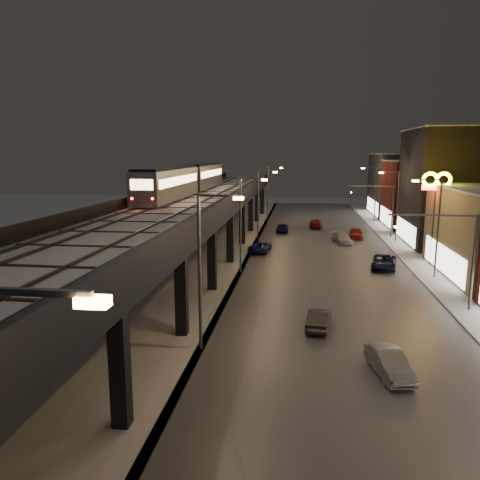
{
  "coord_description": "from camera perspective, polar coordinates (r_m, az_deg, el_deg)",
  "views": [
    {
      "loc": [
        4.81,
        -11.91,
        11.15
      ],
      "look_at": [
        0.54,
        21.0,
        5.0
      ],
      "focal_mm": 35.0,
      "sensor_mm": 36.0,
      "label": 1
    }
  ],
  "objects": [
    {
      "name": "sidewalk_right",
      "position": [
        49.85,
        21.96,
        -3.12
      ],
      "size": [
        4.0,
        120.0,
        0.14
      ],
      "primitive_type": "cube",
      "color": "#9FA1A8",
      "rests_on": "ground"
    },
    {
      "name": "car_near_white",
      "position": [
        30.88,
        9.59,
        -9.59
      ],
      "size": [
        1.81,
        3.89,
        1.23
      ],
      "primitive_type": "imported",
      "rotation": [
        0.0,
        0.0,
        3.0
      ],
      "color": "black",
      "rests_on": "ground"
    },
    {
      "name": "car_onc_white",
      "position": [
        60.06,
        12.32,
        0.15
      ],
      "size": [
        2.74,
        4.52,
        1.22
      ],
      "primitive_type": "imported",
      "rotation": [
        0.0,
        0.0,
        0.26
      ],
      "color": "#A7A7A7",
      "rests_on": "ground"
    },
    {
      "name": "building_f",
      "position": [
        90.15,
        19.78,
        6.34
      ],
      "size": [
        12.2,
        16.2,
        11.16
      ],
      "color": "#292A2E",
      "rests_on": "ground"
    },
    {
      "name": "streetlight_left_2",
      "position": [
        43.63,
        0.42,
        2.71
      ],
      "size": [
        2.57,
        0.28,
        9.0
      ],
      "color": "#38383A",
      "rests_on": "ground"
    },
    {
      "name": "subway_train",
      "position": [
        56.3,
        -6.35,
        7.45
      ],
      "size": [
        2.7,
        33.12,
        3.22
      ],
      "color": "gray",
      "rests_on": "viaduct_trackbed"
    },
    {
      "name": "sign_mcdonalds",
      "position": [
        49.96,
        22.78,
        5.55
      ],
      "size": [
        2.79,
        0.53,
        9.39
      ],
      "color": "#38383A",
      "rests_on": "ground"
    },
    {
      "name": "streetlight_right_4",
      "position": [
        80.03,
        16.01,
        5.86
      ],
      "size": [
        2.56,
        0.28,
        9.0
      ],
      "color": "#38383A",
      "rests_on": "ground"
    },
    {
      "name": "car_mid_dark",
      "position": [
        71.73,
        9.19,
        1.94
      ],
      "size": [
        1.82,
        4.41,
        1.28
      ],
      "primitive_type": "imported",
      "rotation": [
        0.0,
        0.0,
        3.13
      ],
      "color": "#661005",
      "rests_on": "ground"
    },
    {
      "name": "streetlight_right_2",
      "position": [
        44.93,
        22.71,
        2.12
      ],
      "size": [
        2.56,
        0.28,
        9.0
      ],
      "color": "#38383A",
      "rests_on": "ground"
    },
    {
      "name": "streetlight_left_4",
      "position": [
        79.31,
        3.6,
        6.2
      ],
      "size": [
        2.57,
        0.28,
        9.0
      ],
      "color": "#38383A",
      "rests_on": "ground"
    },
    {
      "name": "elevated_viaduct",
      "position": [
        45.41,
        -6.45,
        3.43
      ],
      "size": [
        9.0,
        100.0,
        6.3
      ],
      "color": "black",
      "rests_on": "ground"
    },
    {
      "name": "car_onc_red",
      "position": [
        63.67,
        13.98,
        0.75
      ],
      "size": [
        1.94,
        4.3,
        1.43
      ],
      "primitive_type": "imported",
      "rotation": [
        0.0,
        0.0,
        -0.06
      ],
      "color": "maroon",
      "rests_on": "ground"
    },
    {
      "name": "viaduct_parapet_streetside",
      "position": [
        44.59,
        -0.98,
        4.96
      ],
      "size": [
        0.3,
        100.0,
        1.1
      ],
      "primitive_type": "cube",
      "color": "black",
      "rests_on": "elevated_viaduct"
    },
    {
      "name": "viaduct_trackbed",
      "position": [
        45.45,
        -6.45,
        4.42
      ],
      "size": [
        8.4,
        100.0,
        0.32
      ],
      "color": "#B2B7C1",
      "rests_on": "elevated_viaduct"
    },
    {
      "name": "building_d",
      "position": [
        63.04,
        25.22,
        5.8
      ],
      "size": [
        12.2,
        13.2,
        14.16
      ],
      "color": "black",
      "rests_on": "ground"
    },
    {
      "name": "road_surface",
      "position": [
        48.29,
        10.39,
        -2.99
      ],
      "size": [
        17.0,
        120.0,
        0.06
      ],
      "primitive_type": "cube",
      "color": "#46474D",
      "rests_on": "ground"
    },
    {
      "name": "car_mid_silver",
      "position": [
        53.48,
        2.48,
        -0.86
      ],
      "size": [
        2.59,
        4.69,
        1.24
      ],
      "primitive_type": "imported",
      "rotation": [
        0.0,
        0.0,
        3.02
      ],
      "color": "#0F1A4D",
      "rests_on": "ground"
    },
    {
      "name": "under_viaduct_pavement",
      "position": [
        49.41,
        -5.45,
        -2.56
      ],
      "size": [
        11.0,
        120.0,
        0.06
      ],
      "primitive_type": "cube",
      "color": "#9FA1A8",
      "rests_on": "ground"
    },
    {
      "name": "traffic_light_rig_a",
      "position": [
        36.27,
        24.94,
        -1.06
      ],
      "size": [
        6.1,
        0.34,
        7.0
      ],
      "color": "#38383A",
      "rests_on": "ground"
    },
    {
      "name": "traffic_light_rig_b",
      "position": [
        65.2,
        17.13,
        4.18
      ],
      "size": [
        6.1,
        0.34,
        7.0
      ],
      "color": "#38383A",
      "rests_on": "ground"
    },
    {
      "name": "streetlight_right_3",
      "position": [
        62.35,
        18.43,
        4.52
      ],
      "size": [
        2.56,
        0.28,
        9.0
      ],
      "color": "#38383A",
      "rests_on": "ground"
    },
    {
      "name": "viaduct_parapet_far",
      "position": [
        46.65,
        -11.66,
        5.0
      ],
      "size": [
        0.3,
        100.0,
        1.1
      ],
      "primitive_type": "cube",
      "color": "black",
      "rests_on": "elevated_viaduct"
    },
    {
      "name": "car_far_white",
      "position": [
        67.31,
        5.2,
        1.51
      ],
      "size": [
        1.64,
        4.03,
        1.37
      ],
      "primitive_type": "imported",
      "rotation": [
        0.0,
        0.0,
        3.13
      ],
      "color": "black",
      "rests_on": "ground"
    },
    {
      "name": "building_e",
      "position": [
        76.6,
        21.95,
        5.2
      ],
      "size": [
        12.2,
        12.2,
        10.16
      ],
      "color": "maroon",
      "rests_on": "ground"
    },
    {
      "name": "streetlight_left_3",
      "position": [
        61.42,
        2.47,
        4.96
      ],
      "size": [
        2.57,
        0.28,
        9.0
      ],
      "color": "#38383A",
      "rests_on": "ground"
    },
    {
      "name": "streetlight_left_1",
      "position": [
        26.14,
        -4.37,
        -2.61
      ],
      "size": [
        2.57,
        0.28,
        9.0
      ],
      "color": "#38383A",
      "rests_on": "ground"
    },
    {
      "name": "car_onc_silver",
      "position": [
        25.66,
        17.72,
        -14.19
      ],
      "size": [
        2.12,
        4.11,
        1.29
      ],
      "primitive_type": "imported",
      "rotation": [
        0.0,
        0.0,
        0.2
      ],
      "color": "slate",
      "rests_on": "ground"
    },
    {
      "name": "car_onc_dark",
      "position": [
        47.74,
        17.16,
        -2.66
      ],
      "size": [
        3.17,
        5.18,
        1.34
      ],
      "primitive_type": "imported",
      "rotation": [
        0.0,
        0.0,
        -0.21
      ],
      "color": "black",
      "rests_on": "ground"
    }
  ]
}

